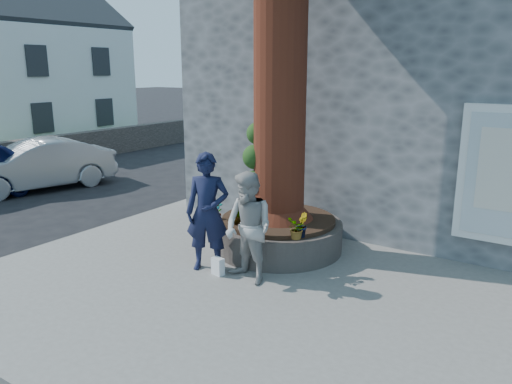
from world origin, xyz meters
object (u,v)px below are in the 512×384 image
Objects in this scene: planter at (278,234)px; woman at (249,228)px; car_silver at (36,165)px; man at (208,212)px.

woman is at bearing -76.29° from planter.
man is at bearing 0.63° from car_silver.
man reaches higher than planter.
man is 0.46× the size of car_silver.
planter is 1.19× the size of man.
woman reaches higher than planter.
woman reaches higher than car_silver.
planter is 1.34× the size of woman.
man is 1.13× the size of woman.
man is at bearing -108.28° from planter.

